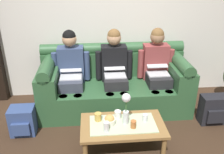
# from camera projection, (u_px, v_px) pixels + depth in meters

# --- Properties ---
(back_wall_patterned) EXTENTS (6.00, 0.12, 2.90)m
(back_wall_patterned) POSITION_uv_depth(u_px,v_px,m) (111.00, 7.00, 3.86)
(back_wall_patterned) COLOR silver
(back_wall_patterned) RESTS_ON ground_plane
(couch) EXTENTS (2.22, 0.88, 0.96)m
(couch) POSITION_uv_depth(u_px,v_px,m) (114.00, 85.00, 3.83)
(couch) COLOR #2D5633
(couch) RESTS_ON ground_plane
(person_left) EXTENTS (0.56, 0.67, 1.22)m
(person_left) POSITION_uv_depth(u_px,v_px,m) (71.00, 69.00, 3.66)
(person_left) COLOR #383D4C
(person_left) RESTS_ON ground_plane
(person_middle) EXTENTS (0.56, 0.67, 1.22)m
(person_middle) POSITION_uv_depth(u_px,v_px,m) (114.00, 67.00, 3.71)
(person_middle) COLOR #232326
(person_middle) RESTS_ON ground_plane
(person_right) EXTENTS (0.56, 0.67, 1.22)m
(person_right) POSITION_uv_depth(u_px,v_px,m) (157.00, 66.00, 3.76)
(person_right) COLOR #232326
(person_right) RESTS_ON ground_plane
(coffee_table) EXTENTS (0.99, 0.57, 0.37)m
(coffee_table) POSITION_uv_depth(u_px,v_px,m) (123.00, 127.00, 2.94)
(coffee_table) COLOR olive
(coffee_table) RESTS_ON ground_plane
(flower_vase) EXTENTS (0.10, 0.10, 0.40)m
(flower_vase) POSITION_uv_depth(u_px,v_px,m) (126.00, 106.00, 2.83)
(flower_vase) COLOR silver
(flower_vase) RESTS_ON coffee_table
(snack_bowl) EXTENTS (0.15, 0.15, 0.12)m
(snack_bowl) POSITION_uv_depth(u_px,v_px,m) (110.00, 120.00, 2.91)
(snack_bowl) COLOR silver
(snack_bowl) RESTS_ON coffee_table
(cup_near_left) EXTENTS (0.08, 0.08, 0.10)m
(cup_near_left) POSITION_uv_depth(u_px,v_px,m) (98.00, 117.00, 2.96)
(cup_near_left) COLOR gold
(cup_near_left) RESTS_ON coffee_table
(cup_near_right) EXTENTS (0.07, 0.07, 0.12)m
(cup_near_right) POSITION_uv_depth(u_px,v_px,m) (106.00, 127.00, 2.77)
(cup_near_right) COLOR silver
(cup_near_right) RESTS_ON coffee_table
(cup_far_center) EXTENTS (0.06, 0.06, 0.09)m
(cup_far_center) POSITION_uv_depth(u_px,v_px,m) (145.00, 118.00, 2.95)
(cup_far_center) COLOR silver
(cup_far_center) RESTS_ON coffee_table
(cup_far_left) EXTENTS (0.07, 0.07, 0.09)m
(cup_far_left) POSITION_uv_depth(u_px,v_px,m) (133.00, 124.00, 2.83)
(cup_far_left) COLOR #B26633
(cup_far_left) RESTS_ON coffee_table
(cup_far_right) EXTENTS (0.08, 0.08, 0.10)m
(cup_far_right) POSITION_uv_depth(u_px,v_px,m) (118.00, 115.00, 3.00)
(cup_far_right) COLOR white
(cup_far_right) RESTS_ON coffee_table
(backpack_left) EXTENTS (0.32, 0.29, 0.38)m
(backpack_left) POSITION_uv_depth(u_px,v_px,m) (23.00, 121.00, 3.27)
(backpack_left) COLOR #33477A
(backpack_left) RESTS_ON ground_plane
(backpack_right) EXTENTS (0.35, 0.25, 0.42)m
(backpack_right) POSITION_uv_depth(u_px,v_px,m) (213.00, 110.00, 3.48)
(backpack_right) COLOR black
(backpack_right) RESTS_ON ground_plane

